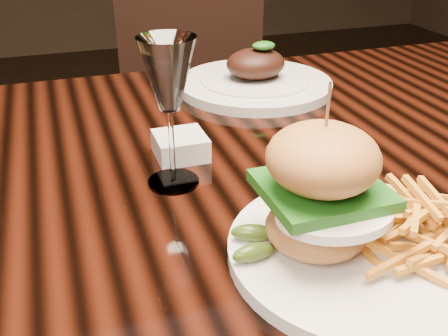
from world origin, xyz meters
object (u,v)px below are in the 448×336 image
object	(u,v)px
dining_table	(229,208)
far_dish	(255,80)
burger_plate	(360,218)
chair_far	(194,89)
wine_glass	(168,80)

from	to	relation	value
dining_table	far_dish	xyz separation A→B (m)	(0.15, 0.27, 0.09)
burger_plate	far_dish	distance (m)	0.53
burger_plate	far_dish	world-z (taller)	burger_plate
far_dish	chair_far	xyz separation A→B (m)	(0.05, 0.62, -0.23)
wine_glass	chair_far	world-z (taller)	chair_far
dining_table	far_dish	bearing A→B (deg)	61.70
dining_table	wine_glass	bearing A→B (deg)	-158.91
chair_far	wine_glass	bearing A→B (deg)	-95.45
chair_far	far_dish	bearing A→B (deg)	-82.95
far_dish	chair_far	bearing A→B (deg)	85.44
burger_plate	chair_far	world-z (taller)	chair_far
dining_table	burger_plate	xyz separation A→B (m)	(0.05, -0.25, 0.12)
burger_plate	wine_glass	world-z (taller)	same
wine_glass	far_dish	xyz separation A→B (m)	(0.23, 0.30, -0.12)
dining_table	chair_far	size ratio (longest dim) A/B	1.68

